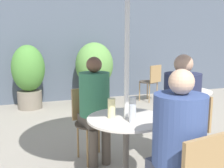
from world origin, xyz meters
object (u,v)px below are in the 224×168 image
at_px(bistro_chair_2, 90,116).
at_px(potted_plant_0, 29,74).
at_px(bistro_chair_3, 152,79).
at_px(cafe_table_near, 126,137).
at_px(beer_glass_2, 133,106).
at_px(cafe_table_far, 187,105).
at_px(beer_glass_1, 133,114).
at_px(seated_person_2, 95,101).
at_px(bistro_chair_1, 190,124).
at_px(beer_glass_0, 111,108).
at_px(potted_plant_1, 94,68).
at_px(seated_person_1, 181,105).
at_px(seated_person_0, 177,141).

xyz_separation_m(bistro_chair_2, potted_plant_0, (-0.61, 2.60, 0.20)).
xyz_separation_m(bistro_chair_2, bistro_chair_3, (2.03, 2.29, 0.00)).
relative_size(cafe_table_near, beer_glass_2, 4.26).
distance_m(bistro_chair_2, beer_glass_2, 0.80).
distance_m(cafe_table_far, beer_glass_1, 1.68).
bearing_deg(seated_person_2, bistro_chair_3, 40.50).
bearing_deg(potted_plant_0, bistro_chair_3, -6.81).
bearing_deg(bistro_chair_2, cafe_table_far, -5.98).
relative_size(cafe_table_far, bistro_chair_1, 0.85).
bearing_deg(potted_plant_0, beer_glass_0, -79.42).
xyz_separation_m(cafe_table_near, potted_plant_1, (0.65, 3.45, 0.25)).
relative_size(potted_plant_0, potted_plant_1, 0.97).
relative_size(seated_person_1, beer_glass_0, 6.98).
bearing_deg(seated_person_1, bistro_chair_3, 147.47).
distance_m(beer_glass_1, potted_plant_1, 3.64).
relative_size(bistro_chair_2, seated_person_1, 0.66).
bearing_deg(bistro_chair_3, potted_plant_1, -40.50).
bearing_deg(seated_person_2, seated_person_0, -90.00).
xyz_separation_m(potted_plant_0, potted_plant_1, (1.40, 0.04, 0.05)).
xyz_separation_m(bistro_chair_2, seated_person_1, (0.80, -0.69, 0.23)).
bearing_deg(seated_person_0, potted_plant_0, -87.85).
xyz_separation_m(bistro_chair_2, beer_glass_0, (0.01, -0.75, 0.29)).
bearing_deg(beer_glass_1, beer_glass_2, 66.40).
height_order(seated_person_2, beer_glass_1, seated_person_2).
distance_m(seated_person_1, beer_glass_2, 0.56).
relative_size(bistro_chair_2, potted_plant_1, 0.63).
relative_size(cafe_table_near, bistro_chair_3, 0.86).
xyz_separation_m(cafe_table_far, bistro_chair_1, (-0.49, -0.76, 0.02)).
height_order(bistro_chair_3, beer_glass_2, beer_glass_2).
bearing_deg(cafe_table_far, beer_glass_0, -149.06).
xyz_separation_m(seated_person_0, beer_glass_2, (-0.01, 0.75, 0.07)).
height_order(bistro_chair_2, beer_glass_2, beer_glass_2).
height_order(bistro_chair_2, potted_plant_0, potted_plant_0).
relative_size(seated_person_1, potted_plant_1, 0.95).
height_order(cafe_table_near, seated_person_0, seated_person_0).
distance_m(bistro_chair_2, seated_person_0, 1.49).
relative_size(beer_glass_1, potted_plant_0, 0.12).
xyz_separation_m(bistro_chair_1, bistro_chair_2, (-0.94, 0.66, 0.00)).
bearing_deg(cafe_table_near, seated_person_1, 9.94).
relative_size(cafe_table_near, potted_plant_1, 0.54).
bearing_deg(seated_person_0, beer_glass_2, -98.92).
relative_size(cafe_table_near, cafe_table_far, 1.02).
height_order(cafe_table_near, bistro_chair_1, bistro_chair_1).
height_order(cafe_table_far, beer_glass_0, beer_glass_0).
distance_m(cafe_table_near, cafe_table_far, 1.58).
relative_size(bistro_chair_3, seated_person_2, 0.68).
xyz_separation_m(cafe_table_near, seated_person_1, (0.66, 0.12, 0.22)).
xyz_separation_m(cafe_table_near, beer_glass_2, (0.10, 0.09, 0.28)).
relative_size(seated_person_0, beer_glass_1, 8.05).
distance_m(bistro_chair_2, potted_plant_0, 2.68).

